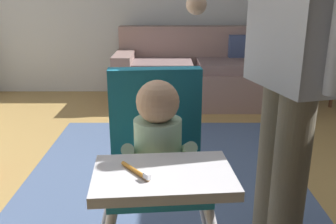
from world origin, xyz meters
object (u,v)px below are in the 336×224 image
Objects in this scene: couch at (196,74)px; side_table at (327,78)px; adult_standing at (293,70)px; sippy_cup at (330,60)px; high_chair at (159,154)px.

couch reaches higher than side_table.
adult_standing reaches higher than side_table.
side_table is 0.19m from sippy_cup.
adult_standing reaches higher than high_chair.
high_chair is (-0.35, -2.94, 0.32)m from couch.
side_table is at bearing 141.40° from high_chair.
couch is 1.07× the size of adult_standing.
side_table is (1.71, 2.55, -0.27)m from high_chair.
side_table is at bearing 74.07° from couch.
high_chair reaches higher than side_table.
adult_standing reaches higher than couch.
high_chair is at bearing -123.74° from sippy_cup.
sippy_cup is (1.36, -0.39, 0.24)m from couch.
high_chair is 9.49× the size of sippy_cup.
high_chair reaches higher than couch.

